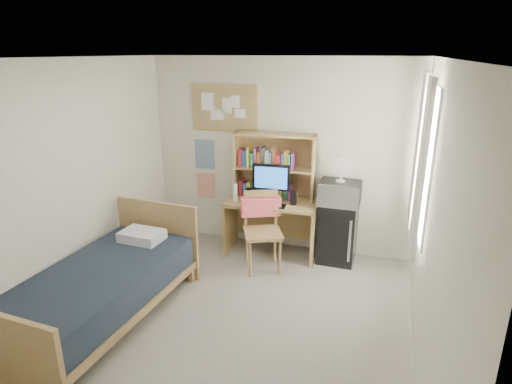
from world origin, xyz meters
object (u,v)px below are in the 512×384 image
(speaker_right, at_px, (294,198))
(microwave, at_px, (340,193))
(mini_fridge, at_px, (337,232))
(desk_chair, at_px, (263,232))
(monitor, at_px, (271,184))
(speaker_left, at_px, (249,195))
(bulletin_board, at_px, (224,108))
(desk, at_px, (271,227))
(bed, at_px, (101,295))
(desk_fan, at_px, (341,170))

(speaker_right, relative_size, microwave, 0.36)
(mini_fridge, bearing_deg, desk_chair, -147.01)
(monitor, xyz_separation_m, speaker_left, (-0.30, -0.02, -0.17))
(microwave, bearing_deg, speaker_left, -172.60)
(bulletin_board, xyz_separation_m, speaker_left, (0.47, -0.38, -1.08))
(desk, relative_size, bed, 0.58)
(microwave, xyz_separation_m, desk_fan, (0.00, 0.00, 0.30))
(mini_fridge, height_order, desk_fan, desk_fan)
(bulletin_board, xyz_separation_m, speaker_right, (1.07, -0.35, -1.07))
(desk_chair, relative_size, microwave, 1.97)
(desk, distance_m, bed, 2.37)
(desk, bearing_deg, bulletin_board, 155.20)
(bulletin_board, bearing_deg, bed, -101.63)
(desk_chair, bearing_deg, desk_fan, 5.82)
(speaker_right, bearing_deg, speaker_left, -180.00)
(monitor, bearing_deg, bed, -125.76)
(desk, distance_m, monitor, 0.64)
(monitor, height_order, desk_fan, desk_fan)
(desk_chair, relative_size, mini_fridge, 1.25)
(desk_chair, bearing_deg, speaker_left, 104.19)
(mini_fridge, relative_size, microwave, 1.58)
(bed, bearing_deg, microwave, 47.37)
(desk, relative_size, desk_chair, 1.21)
(bulletin_board, xyz_separation_m, microwave, (1.65, -0.26, -0.97))
(monitor, distance_m, desk_fan, 0.91)
(desk, height_order, speaker_right, speaker_right)
(desk, bearing_deg, monitor, -90.00)
(bulletin_board, bearing_deg, desk_fan, -9.09)
(speaker_left, bearing_deg, speaker_right, 0.00)
(desk, relative_size, desk_fan, 4.04)
(mini_fridge, xyz_separation_m, speaker_left, (-1.18, -0.14, 0.44))
(desk, relative_size, microwave, 2.39)
(desk_chair, height_order, microwave, microwave)
(mini_fridge, relative_size, desk_fan, 2.67)
(bulletin_board, distance_m, speaker_right, 1.56)
(bulletin_board, height_order, microwave, bulletin_board)
(monitor, distance_m, speaker_right, 0.34)
(monitor, bearing_deg, desk, 90.00)
(desk_fan, bearing_deg, bed, -134.41)
(bulletin_board, bearing_deg, monitor, -25.37)
(bed, distance_m, speaker_right, 2.56)
(desk, height_order, mini_fridge, mini_fridge)
(desk_chair, height_order, speaker_left, desk_chair)
(bed, relative_size, desk_fan, 6.97)
(monitor, bearing_deg, desk_fan, 3.64)
(speaker_left, bearing_deg, bulletin_board, 138.00)
(desk, xyz_separation_m, microwave, (0.88, 0.04, 0.57))
(speaker_left, xyz_separation_m, microwave, (1.18, 0.12, 0.10))
(mini_fridge, distance_m, monitor, 1.08)
(speaker_left, height_order, desk_fan, desk_fan)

